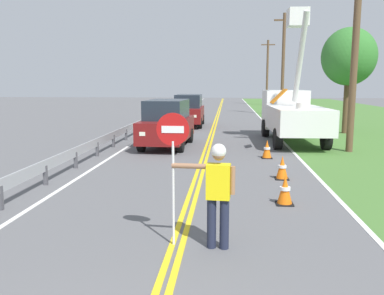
{
  "coord_description": "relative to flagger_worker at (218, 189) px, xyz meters",
  "views": [
    {
      "loc": [
        0.85,
        -2.25,
        2.81
      ],
      "look_at": [
        -0.04,
        7.92,
        1.2
      ],
      "focal_mm": 37.92,
      "sensor_mm": 36.0,
      "label": 1
    }
  ],
  "objects": [
    {
      "name": "centerline_yellow_left",
      "position": [
        -0.79,
        15.58,
        -1.04
      ],
      "size": [
        0.11,
        110.0,
        0.01
      ],
      "primitive_type": "cube",
      "color": "yellow",
      "rests_on": "ground"
    },
    {
      "name": "centerline_yellow_right",
      "position": [
        -0.61,
        15.58,
        -1.04
      ],
      "size": [
        0.11,
        110.0,
        0.01
      ],
      "primitive_type": "cube",
      "color": "yellow",
      "rests_on": "ground"
    },
    {
      "name": "edge_line_right",
      "position": [
        2.9,
        15.58,
        -1.04
      ],
      "size": [
        0.12,
        110.0,
        0.01
      ],
      "primitive_type": "cube",
      "color": "silver",
      "rests_on": "ground"
    },
    {
      "name": "edge_line_left",
      "position": [
        -4.3,
        15.58,
        -1.04
      ],
      "size": [
        0.12,
        110.0,
        0.01
      ],
      "primitive_type": "cube",
      "color": "silver",
      "rests_on": "ground"
    },
    {
      "name": "flagger_worker",
      "position": [
        0.0,
        0.0,
        0.0
      ],
      "size": [
        1.09,
        0.27,
        1.83
      ],
      "color": "#1E2338",
      "rests_on": "ground"
    },
    {
      "name": "stop_sign_paddle",
      "position": [
        -0.77,
        0.07,
        0.66
      ],
      "size": [
        0.56,
        0.04,
        2.33
      ],
      "color": "silver",
      "rests_on": "ground"
    },
    {
      "name": "utility_bucket_truck",
      "position": [
        3.28,
        13.42,
        0.39
      ],
      "size": [
        2.67,
        6.88,
        6.19
      ],
      "color": "white",
      "rests_on": "ground"
    },
    {
      "name": "oncoming_suv_nearest",
      "position": [
        -2.53,
        11.23,
        0.01
      ],
      "size": [
        2.08,
        4.68,
        2.1
      ],
      "color": "maroon",
      "rests_on": "ground"
    },
    {
      "name": "oncoming_suv_second",
      "position": [
        -2.41,
        20.17,
        0.01
      ],
      "size": [
        1.96,
        4.63,
        2.1
      ],
      "color": "maroon",
      "rests_on": "ground"
    },
    {
      "name": "utility_pole_near",
      "position": [
        5.24,
        10.53,
        3.07
      ],
      "size": [
        1.8,
        0.28,
        7.87
      ],
      "color": "brown",
      "rests_on": "ground"
    },
    {
      "name": "utility_pole_mid",
      "position": [
        4.99,
        30.21,
        3.57
      ],
      "size": [
        1.8,
        0.28,
        8.85
      ],
      "color": "brown",
      "rests_on": "ground"
    },
    {
      "name": "utility_pole_far",
      "position": [
        5.32,
        47.99,
        3.34
      ],
      "size": [
        1.8,
        0.28,
        8.4
      ],
      "color": "brown",
      "rests_on": "ground"
    },
    {
      "name": "traffic_cone_lead",
      "position": [
        1.52,
        2.7,
        -0.71
      ],
      "size": [
        0.4,
        0.4,
        0.7
      ],
      "color": "orange",
      "rests_on": "ground"
    },
    {
      "name": "traffic_cone_mid",
      "position": [
        1.79,
        5.28,
        -0.71
      ],
      "size": [
        0.4,
        0.4,
        0.7
      ],
      "color": "orange",
      "rests_on": "ground"
    },
    {
      "name": "traffic_cone_tail",
      "position": [
        1.67,
        8.7,
        -0.71
      ],
      "size": [
        0.4,
        0.4,
        0.7
      ],
      "color": "orange",
      "rests_on": "ground"
    },
    {
      "name": "guardrail_left_shoulder",
      "position": [
        -4.9,
        12.0,
        -0.53
      ],
      "size": [
        0.1,
        32.0,
        0.71
      ],
      "color": "#9EA0A3",
      "rests_on": "ground"
    },
    {
      "name": "roadside_tree_verge",
      "position": [
        6.87,
        17.08,
        3.22
      ],
      "size": [
        3.0,
        3.0,
        5.9
      ],
      "color": "brown",
      "rests_on": "ground"
    }
  ]
}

